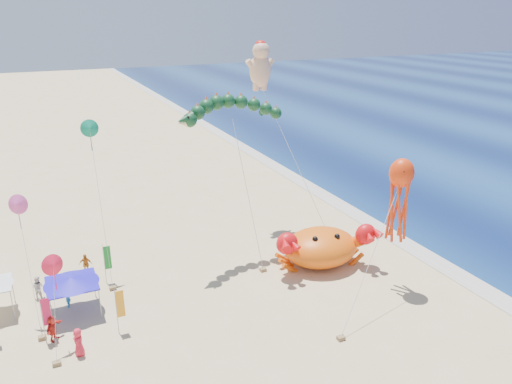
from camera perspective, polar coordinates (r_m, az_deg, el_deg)
ground at (r=40.42m, az=3.81°, el=-9.18°), size 320.00×320.00×0.00m
foam_strip at (r=46.77m, az=16.95°, el=-5.81°), size 320.00×320.00×0.00m
crab_inflatable at (r=41.22m, az=7.49°, el=-6.16°), size 8.39×6.09×3.68m
dragon_kite at (r=39.77m, az=-2.91°, el=8.98°), size 9.94×6.72×13.19m
cherub_kite at (r=46.14m, az=0.54°, el=14.33°), size 4.75×8.90×17.24m
octopus_kite at (r=37.16m, az=16.07°, el=-0.18°), size 8.52×5.30×9.96m
canopy_blue at (r=36.58m, az=-20.36°, el=-9.48°), size 3.66×3.66×2.71m
feather_flags at (r=35.68m, az=-20.66°, el=-11.11°), size 8.32×6.88×3.20m
beachgoers at (r=37.85m, az=-17.22°, el=-10.77°), size 22.25×10.97×1.82m
small_kites at (r=35.10m, az=-21.67°, el=-1.73°), size 6.77×12.02×12.28m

